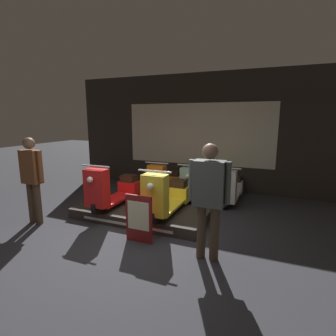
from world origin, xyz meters
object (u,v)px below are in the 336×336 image
at_px(scooter_backrow_2, 230,188).
at_px(price_sign_board, 139,219).
at_px(person_right_browsing, 209,193).
at_px(scooter_display_right, 166,196).
at_px(scooter_backrow_1, 196,184).
at_px(scooter_backrow_0, 165,181).
at_px(person_left_browsing, 32,175).
at_px(scooter_display_left, 113,189).

height_order(scooter_backrow_2, price_sign_board, scooter_backrow_2).
distance_m(person_right_browsing, price_sign_board, 1.30).
bearing_deg(person_right_browsing, scooter_display_right, 138.14).
relative_size(scooter_display_right, price_sign_board, 1.96).
distance_m(scooter_display_right, scooter_backrow_1, 1.80).
xyz_separation_m(scooter_backrow_0, price_sign_board, (0.67, -2.64, 0.05)).
bearing_deg(person_right_browsing, scooter_backrow_0, 124.00).
bearing_deg(person_left_browsing, person_right_browsing, 0.00).
relative_size(scooter_display_left, person_left_browsing, 0.94).
height_order(scooter_display_left, scooter_backrow_0, scooter_display_left).
distance_m(person_left_browsing, person_right_browsing, 3.38).
xyz_separation_m(scooter_display_right, price_sign_board, (-0.12, -0.85, -0.15)).
xyz_separation_m(scooter_display_left, person_right_browsing, (2.24, -0.93, 0.43)).
distance_m(scooter_display_right, scooter_backrow_0, 1.96).
bearing_deg(price_sign_board, person_left_browsing, -178.16).
height_order(scooter_backrow_2, person_right_browsing, person_right_browsing).
relative_size(scooter_backrow_0, scooter_backrow_1, 1.00).
xyz_separation_m(scooter_display_left, scooter_backrow_2, (2.10, 1.79, -0.20)).
relative_size(scooter_display_right, person_right_browsing, 0.93).
xyz_separation_m(scooter_backrow_1, scooter_backrow_2, (0.84, 0.00, 0.00)).
bearing_deg(scooter_display_right, person_left_browsing, -158.49).
distance_m(scooter_backrow_0, scooter_backrow_1, 0.84).
distance_m(scooter_display_right, price_sign_board, 0.88).
bearing_deg(scooter_display_right, person_right_browsing, -41.86).
height_order(scooter_backrow_1, price_sign_board, scooter_backrow_1).
xyz_separation_m(scooter_backrow_2, person_left_browsing, (-3.24, -2.71, 0.59)).
bearing_deg(person_left_browsing, scooter_display_right, 21.51).
relative_size(scooter_backrow_1, person_left_browsing, 0.94).
bearing_deg(scooter_display_left, scooter_display_right, 0.00).
relative_size(scooter_display_left, scooter_backrow_2, 1.00).
bearing_deg(scooter_display_left, scooter_backrow_0, 77.03).
distance_m(scooter_backrow_2, price_sign_board, 2.83).
xyz_separation_m(scooter_backrow_1, person_left_browsing, (-2.40, -2.71, 0.59)).
xyz_separation_m(person_right_browsing, price_sign_board, (-1.16, 0.07, -0.59)).
xyz_separation_m(person_left_browsing, person_right_browsing, (3.38, 0.00, 0.04)).
xyz_separation_m(scooter_backrow_0, scooter_backrow_2, (1.69, 0.00, 0.00)).
bearing_deg(scooter_backrow_1, scooter_backrow_2, 0.00).
bearing_deg(person_left_browsing, scooter_backrow_2, 39.90).
bearing_deg(scooter_backrow_2, person_left_browsing, -140.10).
bearing_deg(scooter_display_right, scooter_backrow_2, 63.43).
relative_size(scooter_backrow_1, price_sign_board, 1.96).
height_order(scooter_backrow_0, person_left_browsing, person_left_browsing).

